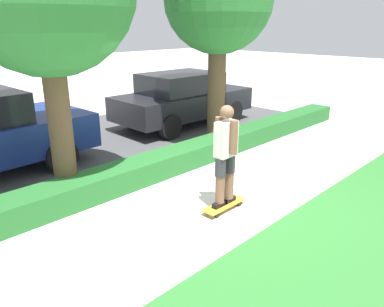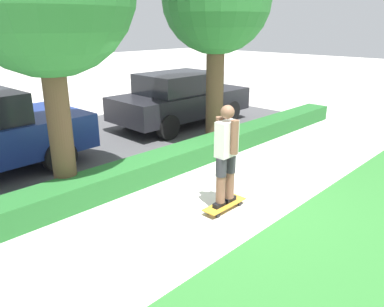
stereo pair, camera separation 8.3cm
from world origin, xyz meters
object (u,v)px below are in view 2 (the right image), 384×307
at_px(skateboard, 225,205).
at_px(skater_person, 226,154).
at_px(parked_car_middle, 181,98).
at_px(tree_mid, 217,1).

height_order(skateboard, skater_person, skater_person).
relative_size(skateboard, parked_car_middle, 0.20).
bearing_deg(skater_person, tree_mid, 43.76).
bearing_deg(tree_mid, skateboard, -136.24).
xyz_separation_m(skater_person, parked_car_middle, (3.15, 4.20, -0.15)).
bearing_deg(parked_car_middle, skateboard, -125.87).
relative_size(skater_person, tree_mid, 0.35).
xyz_separation_m(skateboard, tree_mid, (2.43, 2.33, 3.12)).
relative_size(skateboard, tree_mid, 0.18).
distance_m(skateboard, tree_mid, 4.59).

